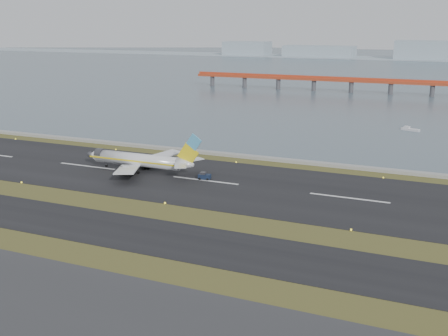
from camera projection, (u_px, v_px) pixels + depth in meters
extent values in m
plane|color=#404E1C|center=(149.00, 213.00, 129.34)|extent=(1000.00, 1000.00, 0.00)
cube|color=black|center=(119.00, 230.00, 118.69)|extent=(1000.00, 18.00, 0.10)
cube|color=black|center=(205.00, 181.00, 155.90)|extent=(1000.00, 45.00, 0.10)
cube|color=gray|center=(245.00, 156.00, 182.36)|extent=(1000.00, 2.50, 1.00)
cube|color=#40515C|center=(399.00, 69.00, 536.80)|extent=(1400.00, 800.00, 1.30)
cube|color=#BC4020|center=(391.00, 82.00, 341.09)|extent=(260.00, 5.00, 1.60)
cube|color=#BC4020|center=(391.00, 80.00, 340.72)|extent=(260.00, 0.40, 1.40)
cylinder|color=#4C4C51|center=(245.00, 83.00, 379.70)|extent=(2.80, 2.80, 7.00)
cylinder|color=#4C4C51|center=(391.00, 90.00, 342.22)|extent=(2.80, 2.80, 7.00)
cube|color=#9BADB7|center=(416.00, 59.00, 678.52)|extent=(1400.00, 80.00, 1.00)
cube|color=#9BADB7|center=(247.00, 48.00, 762.15)|extent=(60.00, 35.00, 18.00)
cube|color=#9BADB7|center=(319.00, 51.00, 723.61)|extent=(90.00, 35.00, 14.00)
cube|color=#9BADB7|center=(426.00, 50.00, 671.86)|extent=(70.00, 35.00, 22.00)
cylinder|color=white|center=(137.00, 160.00, 165.18)|extent=(28.00, 3.80, 3.80)
cone|color=white|center=(93.00, 155.00, 171.27)|extent=(3.20, 3.80, 3.80)
cone|color=white|center=(186.00, 164.00, 158.78)|extent=(5.00, 3.80, 3.80)
cube|color=yellow|center=(133.00, 161.00, 163.47)|extent=(31.00, 0.06, 0.45)
cube|color=yellow|center=(140.00, 158.00, 166.88)|extent=(31.00, 0.06, 0.45)
cube|color=white|center=(127.00, 169.00, 156.96)|extent=(11.31, 15.89, 1.66)
cube|color=white|center=(158.00, 157.00, 172.02)|extent=(11.31, 15.89, 1.66)
cylinder|color=#37373C|center=(127.00, 171.00, 160.14)|extent=(4.20, 2.10, 2.10)
cylinder|color=#37373C|center=(149.00, 162.00, 170.77)|extent=(4.20, 2.10, 2.10)
cube|color=yellow|center=(188.00, 154.00, 157.74)|extent=(6.80, 0.35, 6.85)
cube|color=#4CA6D9|center=(194.00, 142.00, 156.07)|extent=(4.85, 0.37, 4.90)
cube|color=white|center=(180.00, 166.00, 155.17)|extent=(5.64, 6.80, 0.22)
cube|color=white|center=(193.00, 160.00, 161.90)|extent=(5.64, 6.80, 0.22)
cylinder|color=black|center=(106.00, 166.00, 170.24)|extent=(0.80, 0.28, 0.80)
cylinder|color=black|center=(137.00, 172.00, 162.85)|extent=(1.00, 0.38, 1.00)
cylinder|color=black|center=(147.00, 168.00, 167.81)|extent=(1.00, 0.38, 1.00)
cube|color=#141F37|center=(205.00, 176.00, 156.78)|extent=(3.58, 2.32, 1.26)
cube|color=#37373C|center=(203.00, 173.00, 156.68)|extent=(1.66, 1.76, 0.74)
cylinder|color=black|center=(200.00, 179.00, 156.46)|extent=(0.77, 0.41, 0.74)
cylinder|color=black|center=(202.00, 177.00, 158.02)|extent=(0.77, 0.41, 0.74)
cylinder|color=black|center=(208.00, 180.00, 155.83)|extent=(0.77, 0.41, 0.74)
cylinder|color=black|center=(209.00, 178.00, 157.39)|extent=(0.77, 0.41, 0.74)
cube|color=silver|center=(410.00, 130.00, 228.17)|extent=(7.69, 4.54, 0.94)
cube|color=silver|center=(407.00, 127.00, 228.98)|extent=(2.52, 2.26, 0.94)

